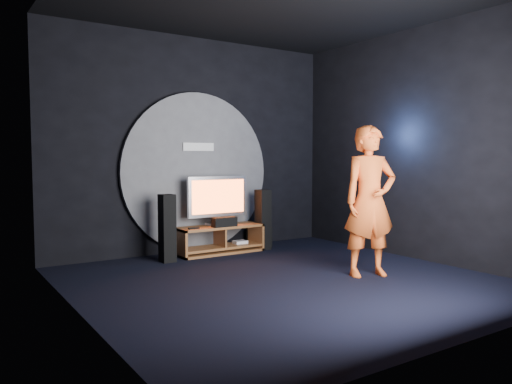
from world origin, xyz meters
TOP-DOWN VIEW (x-y plane):
  - floor at (0.00, 0.00)m, footprint 5.00×5.00m
  - back_wall at (0.00, 2.50)m, footprint 5.00×0.04m
  - front_wall at (0.00, -2.50)m, footprint 5.00×0.04m
  - left_wall at (-2.50, 0.00)m, footprint 0.04×5.00m
  - right_wall at (2.50, 0.00)m, footprint 0.04×5.00m
  - wall_disc_panel at (0.00, 2.44)m, footprint 2.60×0.11m
  - media_console at (0.21, 2.05)m, footprint 1.43×0.45m
  - tv at (0.20, 2.12)m, footprint 1.06×0.22m
  - center_speaker at (0.20, 1.90)m, footprint 0.40×0.15m
  - remote at (-0.32, 1.93)m, footprint 0.18×0.05m
  - tower_speaker_left at (-0.78, 1.89)m, footprint 0.20×0.22m
  - tower_speaker_right at (0.98, 1.96)m, footprint 0.20×0.22m
  - subwoofer at (1.05, 2.18)m, footprint 0.33×0.33m
  - player at (1.09, -0.37)m, footprint 0.83×0.67m

SIDE VIEW (x-z plane):
  - floor at x=0.00m, z-range 0.00..0.00m
  - subwoofer at x=1.05m, z-range 0.00..0.36m
  - media_console at x=0.21m, z-range -0.03..0.42m
  - remote at x=-0.32m, z-range 0.45..0.47m
  - tower_speaker_left at x=-0.78m, z-range 0.00..1.00m
  - tower_speaker_right at x=0.98m, z-range 0.00..1.00m
  - center_speaker at x=0.20m, z-range 0.45..0.60m
  - tv at x=0.20m, z-range 0.49..1.28m
  - player at x=1.09m, z-range 0.00..1.96m
  - wall_disc_panel at x=0.00m, z-range 0.00..2.60m
  - back_wall at x=0.00m, z-range 0.00..3.50m
  - front_wall at x=0.00m, z-range 0.00..3.50m
  - left_wall at x=-2.50m, z-range 0.00..3.50m
  - right_wall at x=2.50m, z-range 0.00..3.50m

